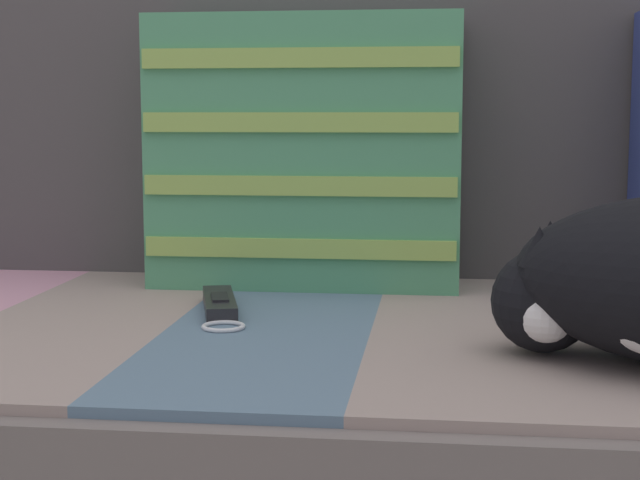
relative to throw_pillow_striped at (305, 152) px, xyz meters
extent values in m
cube|color=#6B605B|center=(0.11, -0.21, -0.30)|extent=(1.89, 0.83, 0.20)
cube|color=gray|center=(-0.23, -0.22, -0.19)|extent=(0.23, 0.75, 0.01)
cube|color=slate|center=(0.00, -0.22, -0.19)|extent=(0.23, 0.75, 0.01)
cube|color=gray|center=(0.23, -0.22, -0.19)|extent=(0.23, 0.75, 0.01)
cube|color=#474242|center=(0.11, 0.15, 0.03)|extent=(1.89, 0.14, 0.42)
cube|color=#4C9366|center=(0.00, 0.00, 0.00)|extent=(0.42, 0.13, 0.37)
cube|color=#93B751|center=(0.00, -0.07, -0.12)|extent=(0.42, 0.01, 0.03)
cube|color=#93B751|center=(0.00, -0.07, -0.04)|extent=(0.42, 0.01, 0.03)
cube|color=#93B751|center=(0.00, -0.07, 0.04)|extent=(0.42, 0.01, 0.03)
cube|color=#93B751|center=(0.00, -0.07, 0.12)|extent=(0.42, 0.01, 0.03)
sphere|color=black|center=(0.29, -0.37, -0.13)|extent=(0.10, 0.10, 0.10)
sphere|color=white|center=(0.29, -0.40, -0.14)|extent=(0.06, 0.06, 0.06)
cone|color=black|center=(0.28, -0.40, -0.07)|extent=(0.04, 0.04, 0.04)
cone|color=black|center=(0.30, -0.34, -0.07)|extent=(0.04, 0.04, 0.04)
cube|color=black|center=(-0.08, -0.20, -0.18)|extent=(0.08, 0.16, 0.02)
cube|color=black|center=(-0.08, -0.21, -0.17)|extent=(0.03, 0.06, 0.00)
cube|color=black|center=(-0.10, -0.13, -0.18)|extent=(0.03, 0.02, 0.02)
torus|color=silver|center=(-0.05, -0.29, -0.18)|extent=(0.06, 0.06, 0.01)
camera|label=1|loc=(0.18, -1.34, 0.05)|focal=55.00mm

